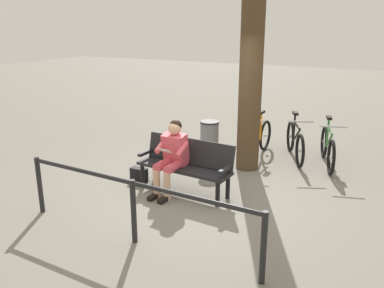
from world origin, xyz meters
TOP-DOWN VIEW (x-y plane):
  - ground_plane at (0.00, 0.00)m, footprint 40.00×40.00m
  - bench at (0.28, -0.14)m, footprint 1.63×0.61m
  - person_reading at (0.46, 0.00)m, footprint 0.51×0.79m
  - handbag at (1.22, -0.14)m, footprint 0.31×0.15m
  - tree_trunk at (-0.26, -1.63)m, footprint 0.42×0.42m
  - litter_bin at (0.53, -1.59)m, footprint 0.38×0.38m
  - bicycle_green at (-1.59, -2.48)m, footprint 0.61×1.63m
  - bicycle_black at (-0.94, -2.58)m, footprint 0.75×1.56m
  - bicycle_blue at (-0.21, -2.36)m, footprint 0.48×1.68m
  - railing_fence at (0.12, 1.59)m, footprint 3.48×0.24m

SIDE VIEW (x-z plane):
  - ground_plane at x=0.00m, z-range 0.00..0.00m
  - handbag at x=1.22m, z-range 0.00..0.24m
  - bicycle_green at x=-1.59m, z-range -0.11..0.83m
  - bicycle_black at x=-0.94m, z-range -0.11..0.83m
  - bicycle_blue at x=-0.21m, z-range -0.11..0.83m
  - litter_bin at x=0.53m, z-range 0.00..0.84m
  - bench at x=0.28m, z-range 0.07..0.94m
  - railing_fence at x=0.12m, z-range 0.18..1.03m
  - person_reading at x=0.46m, z-range 0.06..1.27m
  - tree_trunk at x=-0.26m, z-range 0.00..3.47m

